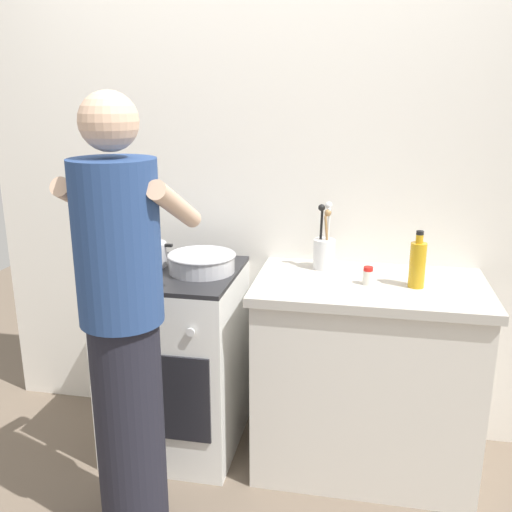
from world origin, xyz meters
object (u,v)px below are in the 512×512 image
object	(u,v)px
utensil_crock	(324,250)
person	(124,330)
pot	(147,254)
stove_range	(176,359)
mixing_bowl	(202,262)
oil_bottle	(417,264)
spice_bottle	(368,276)

from	to	relation	value
utensil_crock	person	world-z (taller)	person
pot	person	bearing A→B (deg)	-75.93
stove_range	mixing_bowl	bearing A→B (deg)	4.49
stove_range	mixing_bowl	world-z (taller)	mixing_bowl
person	mixing_bowl	bearing A→B (deg)	79.22
mixing_bowl	oil_bottle	distance (m)	0.95
mixing_bowl	spice_bottle	xyz separation A→B (m)	(0.75, -0.04, -0.01)
pot	stove_range	bearing A→B (deg)	-20.14
mixing_bowl	person	bearing A→B (deg)	-100.78
stove_range	oil_bottle	bearing A→B (deg)	-1.01
person	spice_bottle	bearing A→B (deg)	33.70
utensil_crock	person	bearing A→B (deg)	-130.63
pot	mixing_bowl	world-z (taller)	pot
pot	spice_bottle	size ratio (longest dim) A/B	3.21
stove_range	mixing_bowl	size ratio (longest dim) A/B	2.87
pot	person	distance (m)	0.68
stove_range	utensil_crock	distance (m)	0.89
stove_range	utensil_crock	world-z (taller)	utensil_crock
spice_bottle	oil_bottle	distance (m)	0.21
mixing_bowl	utensil_crock	world-z (taller)	utensil_crock
utensil_crock	pot	bearing A→B (deg)	-171.93
mixing_bowl	spice_bottle	world-z (taller)	mixing_bowl
stove_range	person	bearing A→B (deg)	-87.76
pot	utensil_crock	size ratio (longest dim) A/B	0.80
pot	oil_bottle	bearing A→B (deg)	-3.29
oil_bottle	spice_bottle	bearing A→B (deg)	-178.20
stove_range	utensil_crock	size ratio (longest dim) A/B	2.85
person	stove_range	bearing A→B (deg)	92.24
mixing_bowl	oil_bottle	xyz separation A→B (m)	(0.95, -0.03, 0.05)
mixing_bowl	person	xyz separation A→B (m)	(-0.12, -0.61, -0.09)
mixing_bowl	oil_bottle	world-z (taller)	oil_bottle
utensil_crock	stove_range	bearing A→B (deg)	-166.18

